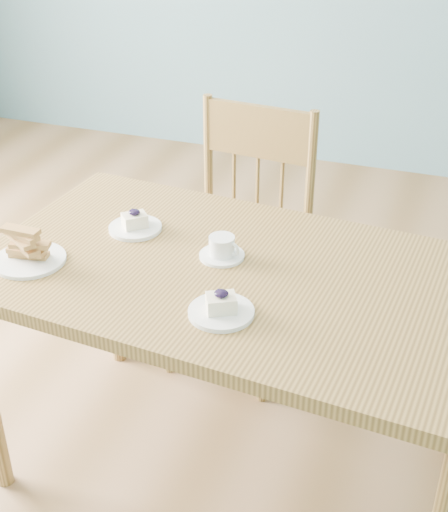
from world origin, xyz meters
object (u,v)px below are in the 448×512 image
at_px(dining_table, 237,294).
at_px(dining_chair, 241,241).
at_px(cheesecake_plate_far, 135,225).
at_px(cheesecake_plate_near, 221,308).
at_px(coffee_cup, 222,249).
at_px(biscotti_plate, 28,251).

height_order(dining_table, dining_chair, dining_chair).
relative_size(dining_table, cheesecake_plate_far, 9.36).
distance_m(dining_table, cheesecake_plate_far, 0.40).
xyz_separation_m(cheesecake_plate_near, coffee_cup, (-0.09, 0.26, 0.01)).
bearing_deg(cheesecake_plate_far, dining_table, -18.11).
bearing_deg(dining_chair, coffee_cup, -71.49).
xyz_separation_m(dining_table, dining_chair, (-0.19, 0.60, -0.19)).
relative_size(dining_chair, biscotti_plate, 4.91).
relative_size(cheesecake_plate_near, cheesecake_plate_far, 1.03).
bearing_deg(cheesecake_plate_far, biscotti_plate, -125.82).
xyz_separation_m(cheesecake_plate_near, biscotti_plate, (-0.59, 0.06, 0.02)).
distance_m(dining_table, dining_chair, 0.66).
bearing_deg(dining_table, cheesecake_plate_near, -77.49).
distance_m(dining_chair, cheesecake_plate_near, 0.89).
bearing_deg(cheesecake_plate_near, dining_chair, 104.96).
xyz_separation_m(dining_table, coffee_cup, (-0.06, 0.05, 0.10)).
xyz_separation_m(cheesecake_plate_far, coffee_cup, (0.30, -0.07, 0.01)).
bearing_deg(cheesecake_plate_near, dining_table, 97.77).
bearing_deg(cheesecake_plate_near, biscotti_plate, 174.20).
distance_m(cheesecake_plate_near, coffee_cup, 0.28).
relative_size(cheesecake_plate_far, coffee_cup, 1.25).
relative_size(dining_table, cheesecake_plate_near, 9.04).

